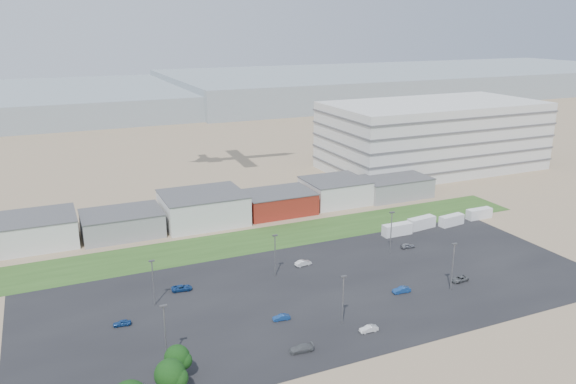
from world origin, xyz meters
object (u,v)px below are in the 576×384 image
parked_car_9 (182,288)px  parked_car_13 (369,329)px  parked_car_3 (301,348)px  parked_car_11 (303,263)px  box_trailer_a (397,229)px  parked_car_0 (460,279)px  parked_car_8 (408,246)px  parked_car_5 (122,323)px  parked_car_1 (401,290)px  parked_car_4 (281,317)px

parked_car_9 → parked_car_13: (26.63, -29.57, -0.02)m
parked_car_3 → parked_car_11: 35.01m
box_trailer_a → parked_car_13: (-32.34, -38.18, -0.93)m
parked_car_0 → parked_car_13: bearing=-76.6°
parked_car_8 → parked_car_11: (-27.95, 1.04, 0.03)m
parked_car_5 → parked_car_13: 44.76m
box_trailer_a → parked_car_13: 50.04m
parked_car_13 → parked_car_3: bearing=-83.0°
parked_car_11 → parked_car_9: bearing=85.8°
parked_car_1 → parked_car_5: (-54.21, 9.84, -0.08)m
parked_car_1 → parked_car_9: 45.18m
parked_car_3 → parked_car_0: bearing=110.3°
box_trailer_a → parked_car_4: (-44.96, -28.02, -0.96)m
parked_car_8 → parked_car_9: bearing=92.0°
parked_car_1 → parked_car_11: 23.94m
box_trailer_a → parked_car_3: (-46.03, -38.99, -0.90)m
parked_car_8 → parked_car_11: bearing=89.9°
box_trailer_a → parked_car_1: 33.27m
parked_car_1 → parked_car_11: parked_car_11 is taller
parked_car_0 → parked_car_11: bearing=-133.0°
parked_car_3 → parked_car_5: (-26.29, 20.93, -0.06)m
parked_car_1 → parked_car_13: (-14.23, -10.28, -0.06)m
parked_car_3 → parked_car_8: 52.92m
parked_car_9 → parked_car_3: bearing=-149.2°
box_trailer_a → parked_car_3: box_trailer_a is taller
parked_car_0 → parked_car_3: 43.61m
parked_car_0 → parked_car_11: 34.23m
box_trailer_a → parked_car_0: size_ratio=2.00×
parked_car_5 → parked_car_9: (13.35, 9.46, 0.04)m
parked_car_1 → parked_car_5: 55.09m
parked_car_11 → parked_car_0: bearing=-134.3°
parked_car_13 → parked_car_11: bearing=-179.5°
parked_car_1 → parked_car_13: bearing=-49.4°
box_trailer_a → parked_car_4: bearing=-148.0°
parked_car_9 → parked_car_11: size_ratio=1.10×
parked_car_9 → parked_car_4: bearing=-136.5°
box_trailer_a → parked_car_3: size_ratio=1.92×
parked_car_9 → parked_car_11: bearing=-80.1°
parked_car_0 → parked_car_8: size_ratio=1.13×
parked_car_0 → parked_car_5: parked_car_0 is taller
parked_car_0 → parked_car_4: size_ratio=1.22×
box_trailer_a → parked_car_8: box_trailer_a is taller
box_trailer_a → parked_car_1: box_trailer_a is taller
parked_car_9 → box_trailer_a: bearing=-73.9°
parked_car_9 → parked_car_11: parked_car_11 is taller
box_trailer_a → parked_car_8: size_ratio=2.25×
box_trailer_a → parked_car_0: bearing=-97.3°
parked_car_1 → parked_car_13: size_ratio=1.10×
box_trailer_a → parked_car_0: box_trailer_a is taller
parked_car_3 → box_trailer_a: bearing=136.7°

